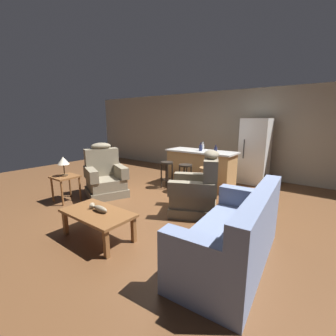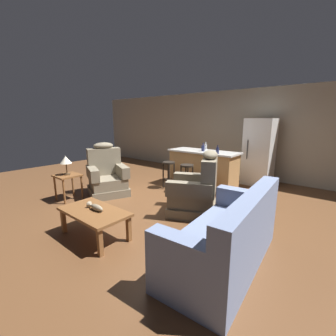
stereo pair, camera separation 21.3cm
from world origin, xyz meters
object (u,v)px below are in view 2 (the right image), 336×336
at_px(table_lamp, 66,161).
at_px(bar_stool_right, 207,177).
at_px(fish_figurine, 95,207).
at_px(bottle_wine_dark, 206,147).
at_px(recliner_near_lamp, 107,176).
at_px(bar_stool_left, 169,170).
at_px(bottle_short_amber, 217,150).
at_px(kitchen_island, 203,169).
at_px(coffee_table, 94,214).
at_px(bar_stool_middle, 187,173).
at_px(recliner_near_island, 197,192).
at_px(couch, 228,238).
at_px(refrigerator, 259,152).
at_px(bottle_tall_green, 203,148).
at_px(end_table, 68,179).

distance_m(table_lamp, bar_stool_right, 3.10).
height_order(fish_figurine, bottle_wine_dark, bottle_wine_dark).
distance_m(recliner_near_lamp, bar_stool_left, 1.53).
xyz_separation_m(table_lamp, bar_stool_right, (2.27, 2.07, -0.40)).
height_order(bar_stool_left, bottle_wine_dark, bottle_wine_dark).
xyz_separation_m(recliner_near_lamp, bar_stool_left, (0.83, 1.29, 0.05)).
distance_m(bottle_short_amber, bottle_wine_dark, 0.77).
bearing_deg(kitchen_island, coffee_table, -88.35).
xyz_separation_m(coffee_table, bar_stool_middle, (-0.16, 2.62, 0.11)).
bearing_deg(bar_stool_left, recliner_near_island, -32.38).
bearing_deg(fish_figurine, coffee_table, -98.75).
bearing_deg(kitchen_island, couch, -53.62).
bearing_deg(refrigerator, recliner_near_island, -94.25).
bearing_deg(coffee_table, table_lamp, 163.75).
bearing_deg(fish_figurine, bottle_wine_dark, 93.20).
bearing_deg(table_lamp, bar_stool_right, 42.40).
bearing_deg(coffee_table, recliner_near_lamp, 139.37).
relative_size(bar_stool_left, bar_stool_right, 1.00).
height_order(couch, kitchen_island, kitchen_island).
xyz_separation_m(recliner_near_island, table_lamp, (-2.57, -1.17, 0.45)).
xyz_separation_m(bar_stool_middle, bottle_tall_green, (0.08, 0.58, 0.56)).
bearing_deg(bar_stool_left, bar_stool_right, 0.00).
bearing_deg(bottle_tall_green, coffee_table, -88.52).
xyz_separation_m(coffee_table, recliner_near_island, (0.70, 1.72, 0.06)).
xyz_separation_m(kitchen_island, bottle_short_amber, (0.50, -0.22, 0.55)).
distance_m(couch, bottle_wine_dark, 3.55).
relative_size(end_table, bar_stool_right, 0.82).
relative_size(bar_stool_right, bottle_tall_green, 3.34).
height_order(recliner_near_lamp, bar_stool_right, recliner_near_lamp).
bearing_deg(bottle_short_amber, refrigerator, 70.67).
height_order(kitchen_island, refrigerator, refrigerator).
xyz_separation_m(table_lamp, bottle_wine_dark, (1.68, 2.97, 0.16)).
distance_m(end_table, refrigerator, 4.80).
bearing_deg(kitchen_island, bottle_short_amber, -23.43).
relative_size(bar_stool_left, bottle_tall_green, 3.34).
relative_size(fish_figurine, bottle_tall_green, 1.67).
bearing_deg(bottle_short_amber, table_lamp, -132.44).
height_order(recliner_near_island, bar_stool_middle, recliner_near_island).
xyz_separation_m(recliner_near_island, bar_stool_left, (-1.42, 0.90, 0.05)).
relative_size(recliner_near_lamp, bottle_wine_dark, 5.96).
xyz_separation_m(bar_stool_left, bottle_tall_green, (0.64, 0.58, 0.56)).
xyz_separation_m(bottle_short_amber, bottle_wine_dark, (-0.60, 0.48, -0.00)).
xyz_separation_m(table_lamp, bottle_tall_green, (1.79, 2.66, 0.16)).
bearing_deg(kitchen_island, bottle_wine_dark, 110.28).
height_order(bottle_tall_green, bottle_wine_dark, bottle_tall_green).
relative_size(couch, end_table, 3.50).
distance_m(end_table, bottle_wine_dark, 3.45).
bearing_deg(refrigerator, fish_figurine, -101.49).
xyz_separation_m(fish_figurine, end_table, (-1.87, 0.52, -0.00)).
distance_m(fish_figurine, recliner_near_lamp, 2.03).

